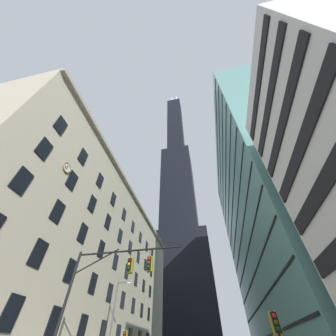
{
  "coord_description": "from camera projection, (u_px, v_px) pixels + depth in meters",
  "views": [
    {
      "loc": [
        3.75,
        -11.52,
        1.76
      ],
      "look_at": [
        -2.28,
        17.06,
        30.41
      ],
      "focal_mm": 20.52,
      "sensor_mm": 36.0,
      "label": 1
    }
  ],
  "objects": [
    {
      "name": "street_lamppost",
      "position": [
        115.0,
        316.0,
        22.96
      ],
      "size": [
        1.85,
        0.32,
        8.68
      ],
      "color": "#47474C",
      "rests_on": "sidewalk_left"
    },
    {
      "name": "traffic_light_near_right",
      "position": [
        277.0,
        327.0,
        10.2
      ],
      "size": [
        0.4,
        0.63,
        3.41
      ],
      "color": "black",
      "rests_on": "sidewalk_right"
    },
    {
      "name": "traffic_signal_mast",
      "position": [
        112.0,
        280.0,
        14.01
      ],
      "size": [
        8.57,
        0.63,
        7.83
      ],
      "color": "black",
      "rests_on": "sidewalk_left"
    },
    {
      "name": "station_building",
      "position": [
        89.0,
        265.0,
        35.58
      ],
      "size": [
        15.68,
        57.17,
        27.77
      ],
      "color": "#B2A88E",
      "rests_on": "ground"
    },
    {
      "name": "dark_skyscraper",
      "position": [
        179.0,
        209.0,
        118.0
      ],
      "size": [
        29.26,
        29.26,
        218.17
      ],
      "color": "black",
      "rests_on": "ground"
    },
    {
      "name": "glass_office_midrise",
      "position": [
        267.0,
        213.0,
        44.76
      ],
      "size": [
        14.6,
        48.89,
        51.21
      ],
      "color": "slate",
      "rests_on": "ground"
    }
  ]
}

